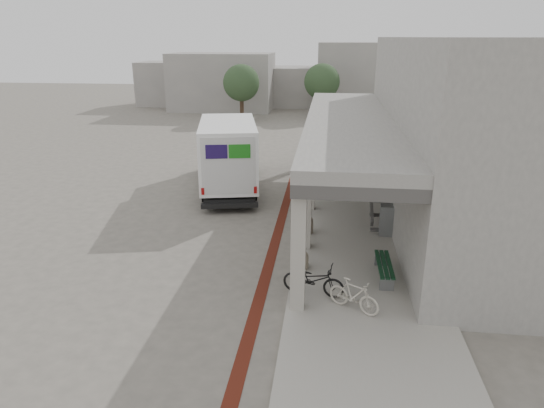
# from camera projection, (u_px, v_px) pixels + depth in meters

# --- Properties ---
(ground) EXTENTS (120.00, 120.00, 0.00)m
(ground) POSITION_uv_depth(u_px,v_px,m) (243.00, 253.00, 16.63)
(ground) COLOR #635D55
(ground) RESTS_ON ground
(bike_lane_stripe) EXTENTS (0.35, 40.00, 0.01)m
(bike_lane_stripe) POSITION_uv_depth(u_px,v_px,m) (278.00, 232.00, 18.39)
(bike_lane_stripe) COLOR #4E1A0F
(bike_lane_stripe) RESTS_ON ground
(sidewalk) EXTENTS (4.40, 28.00, 0.12)m
(sidewalk) POSITION_uv_depth(u_px,v_px,m) (361.00, 257.00, 16.17)
(sidewalk) COLOR #9D998D
(sidewalk) RESTS_ON ground
(transit_building) EXTENTS (7.60, 17.00, 7.00)m
(transit_building) POSITION_uv_depth(u_px,v_px,m) (433.00, 134.00, 18.99)
(transit_building) COLOR gray
(transit_building) RESTS_ON ground
(distant_backdrop) EXTENTS (28.00, 10.00, 6.50)m
(distant_backdrop) POSITION_uv_depth(u_px,v_px,m) (276.00, 81.00, 49.74)
(distant_backdrop) COLOR gray
(distant_backdrop) RESTS_ON ground
(tree_left) EXTENTS (3.20, 3.20, 4.80)m
(tree_left) POSITION_uv_depth(u_px,v_px,m) (241.00, 83.00, 42.42)
(tree_left) COLOR #38281C
(tree_left) RESTS_ON ground
(tree_mid) EXTENTS (3.20, 3.20, 4.80)m
(tree_mid) POSITION_uv_depth(u_px,v_px,m) (322.00, 82.00, 43.53)
(tree_mid) COLOR #38281C
(tree_mid) RESTS_ON ground
(tree_right) EXTENTS (3.20, 3.20, 4.80)m
(tree_right) POSITION_uv_depth(u_px,v_px,m) (415.00, 84.00, 41.70)
(tree_right) COLOR #38281C
(tree_right) RESTS_ON ground
(fedex_truck) EXTENTS (3.92, 8.20, 3.36)m
(fedex_truck) POSITION_uv_depth(u_px,v_px,m) (228.00, 152.00, 23.25)
(fedex_truck) COLOR black
(fedex_truck) RESTS_ON ground
(bench) EXTENTS (0.43, 1.95, 0.46)m
(bench) POSITION_uv_depth(u_px,v_px,m) (384.00, 267.00, 14.57)
(bench) COLOR slate
(bench) RESTS_ON sidewalk
(bollard_near) EXTENTS (0.39, 0.39, 0.58)m
(bollard_near) POSITION_uv_depth(u_px,v_px,m) (302.00, 259.00, 15.17)
(bollard_near) COLOR gray
(bollard_near) RESTS_ON sidewalk
(bollard_far) EXTENTS (0.46, 0.46, 0.68)m
(bollard_far) POSITION_uv_depth(u_px,v_px,m) (307.00, 224.00, 17.90)
(bollard_far) COLOR gray
(bollard_far) RESTS_ON sidewalk
(utility_cabinet) EXTENTS (0.57, 0.72, 1.13)m
(utility_cabinet) POSITION_uv_depth(u_px,v_px,m) (387.00, 219.00, 17.75)
(utility_cabinet) COLOR gray
(utility_cabinet) RESTS_ON sidewalk
(bicycle_black) EXTENTS (1.85, 0.97, 0.92)m
(bicycle_black) POSITION_uv_depth(u_px,v_px,m) (313.00, 280.00, 13.55)
(bicycle_black) COLOR black
(bicycle_black) RESTS_ON sidewalk
(bicycle_cream) EXTENTS (1.48, 1.14, 0.89)m
(bicycle_cream) POSITION_uv_depth(u_px,v_px,m) (354.00, 295.00, 12.76)
(bicycle_cream) COLOR beige
(bicycle_cream) RESTS_ON sidewalk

